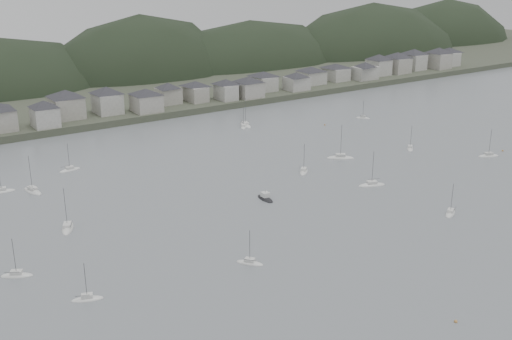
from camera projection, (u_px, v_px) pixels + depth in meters
ground at (449, 288)px, 133.41m from camera, size 900.00×900.00×0.00m
far_shore_land at (48, 78)px, 363.91m from camera, size 900.00×250.00×3.00m
forested_ridge at (72, 106)px, 350.57m from camera, size 851.55×103.94×102.57m
waterfront_town at (217, 87)px, 301.01m from camera, size 451.48×28.46×12.92m
moored_fleet at (204, 199)px, 182.86m from camera, size 193.71×160.18×13.44m
motor_launch_far at (265, 198)px, 183.11m from camera, size 2.98×7.54×3.79m
mooring_buoys at (399, 213)px, 172.73m from camera, size 177.28×137.17×0.70m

